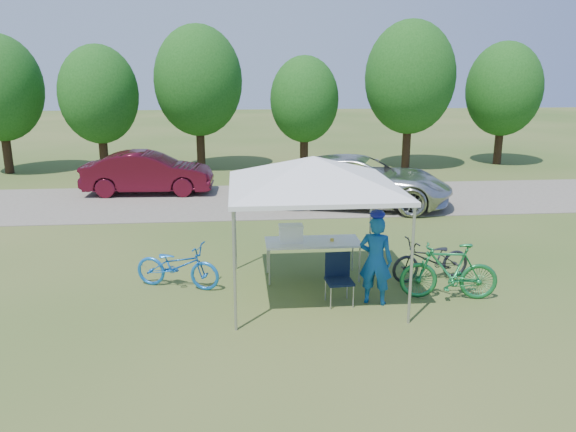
% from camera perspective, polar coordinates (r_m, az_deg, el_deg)
% --- Properties ---
extents(ground, '(100.00, 100.00, 0.00)m').
position_cam_1_polar(ground, '(11.24, 2.44, -7.79)').
color(ground, '#2D5119').
rests_on(ground, ground).
extents(gravel_strip, '(24.00, 5.00, 0.02)m').
position_cam_1_polar(gravel_strip, '(18.83, -0.74, 1.63)').
color(gravel_strip, gray).
rests_on(gravel_strip, ground).
extents(canopy, '(4.53, 4.53, 3.00)m').
position_cam_1_polar(canopy, '(10.50, 2.60, 5.68)').
color(canopy, '#A5A5AA').
rests_on(canopy, ground).
extents(treeline, '(24.89, 4.28, 6.30)m').
position_cam_1_polar(treeline, '(24.36, -2.61, 13.01)').
color(treeline, '#382314').
rests_on(treeline, ground).
extents(folding_table, '(1.97, 0.82, 0.81)m').
position_cam_1_polar(folding_table, '(11.76, 2.52, -2.75)').
color(folding_table, white).
rests_on(folding_table, ground).
extents(folding_chair, '(0.52, 0.53, 0.95)m').
position_cam_1_polar(folding_chair, '(10.67, 5.15, -5.86)').
color(folding_chair, black).
rests_on(folding_chair, ground).
extents(cooler, '(0.50, 0.34, 0.36)m').
position_cam_1_polar(cooler, '(11.65, 0.30, -1.76)').
color(cooler, white).
rests_on(cooler, folding_table).
extents(ice_cream_cup, '(0.08, 0.08, 0.06)m').
position_cam_1_polar(ice_cream_cup, '(11.75, 4.50, -2.43)').
color(ice_cream_cup, gold).
rests_on(ice_cream_cup, folding_table).
extents(cyclist, '(0.73, 0.62, 1.70)m').
position_cam_1_polar(cyclist, '(10.59, 8.89, -4.47)').
color(cyclist, '#114B8D').
rests_on(cyclist, ground).
extents(bike_blue, '(1.88, 1.15, 0.93)m').
position_cam_1_polar(bike_blue, '(11.55, -11.16, -4.96)').
color(bike_blue, blue).
rests_on(bike_blue, ground).
extents(bike_green, '(1.91, 0.80, 1.11)m').
position_cam_1_polar(bike_green, '(11.19, 16.04, -5.42)').
color(bike_green, '#197136').
rests_on(bike_green, ground).
extents(bike_dark, '(1.84, 0.95, 0.92)m').
position_cam_1_polar(bike_dark, '(12.07, 14.35, -4.28)').
color(bike_dark, black).
rests_on(bike_dark, ground).
extents(minivan, '(6.24, 4.24, 1.59)m').
position_cam_1_polar(minivan, '(18.11, 7.39, 3.58)').
color(minivan, silver).
rests_on(minivan, gravel_strip).
extents(sedan, '(4.50, 1.70, 1.47)m').
position_cam_1_polar(sedan, '(20.28, -14.01, 4.29)').
color(sedan, '#480C19').
rests_on(sedan, gravel_strip).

